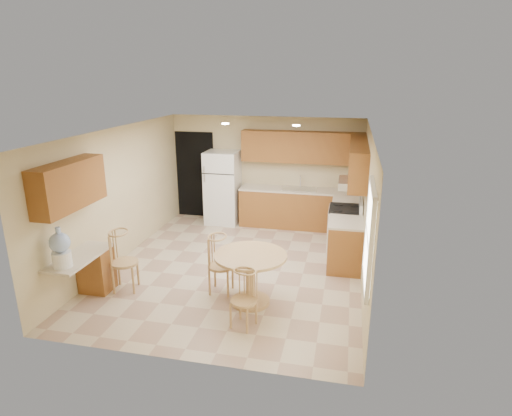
% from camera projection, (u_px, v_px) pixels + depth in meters
% --- Properties ---
extents(floor, '(5.50, 5.50, 0.00)m').
position_uv_depth(floor, '(236.00, 267.00, 7.90)').
color(floor, '#C1AC8C').
rests_on(floor, ground).
extents(ceiling, '(4.50, 5.50, 0.02)m').
position_uv_depth(ceiling, '(234.00, 131.00, 7.15)').
color(ceiling, white).
rests_on(ceiling, wall_back).
extents(wall_back, '(4.50, 0.02, 2.50)m').
position_uv_depth(wall_back, '(265.00, 170.00, 10.09)').
color(wall_back, beige).
rests_on(wall_back, floor).
extents(wall_front, '(4.50, 0.02, 2.50)m').
position_uv_depth(wall_front, '(173.00, 269.00, 4.97)').
color(wall_front, beige).
rests_on(wall_front, floor).
extents(wall_left, '(0.02, 5.50, 2.50)m').
position_uv_depth(wall_left, '(119.00, 195.00, 7.99)').
color(wall_left, beige).
rests_on(wall_left, floor).
extents(wall_right, '(0.02, 5.50, 2.50)m').
position_uv_depth(wall_right, '(366.00, 211.00, 7.07)').
color(wall_right, beige).
rests_on(wall_right, floor).
extents(doorway, '(0.90, 0.02, 2.10)m').
position_uv_depth(doorway, '(195.00, 175.00, 10.50)').
color(doorway, black).
rests_on(doorway, floor).
extents(base_cab_back, '(2.75, 0.60, 0.87)m').
position_uv_depth(base_cab_back, '(300.00, 209.00, 9.88)').
color(base_cab_back, '#955B26').
rests_on(base_cab_back, floor).
extents(counter_back, '(2.75, 0.63, 0.04)m').
position_uv_depth(counter_back, '(300.00, 190.00, 9.74)').
color(counter_back, beige).
rests_on(counter_back, base_cab_back).
extents(base_cab_right_a, '(0.60, 0.59, 0.87)m').
position_uv_depth(base_cab_right_a, '(347.00, 220.00, 9.10)').
color(base_cab_right_a, '#955B26').
rests_on(base_cab_right_a, floor).
extents(counter_right_a, '(0.63, 0.59, 0.04)m').
position_uv_depth(counter_right_a, '(348.00, 200.00, 8.96)').
color(counter_right_a, beige).
rests_on(counter_right_a, base_cab_right_a).
extents(base_cab_right_b, '(0.60, 0.80, 0.87)m').
position_uv_depth(base_cab_right_b, '(345.00, 246.00, 7.74)').
color(base_cab_right_b, '#955B26').
rests_on(base_cab_right_b, floor).
extents(counter_right_b, '(0.63, 0.80, 0.04)m').
position_uv_depth(counter_right_b, '(347.00, 222.00, 7.61)').
color(counter_right_b, beige).
rests_on(counter_right_b, base_cab_right_b).
extents(upper_cab_back, '(2.75, 0.33, 0.70)m').
position_uv_depth(upper_cab_back, '(302.00, 147.00, 9.58)').
color(upper_cab_back, '#955B26').
rests_on(upper_cab_back, wall_back).
extents(upper_cab_right, '(0.33, 2.42, 0.70)m').
position_uv_depth(upper_cab_right, '(358.00, 161.00, 8.05)').
color(upper_cab_right, '#955B26').
rests_on(upper_cab_right, wall_right).
extents(upper_cab_left, '(0.33, 1.40, 0.70)m').
position_uv_depth(upper_cab_left, '(69.00, 185.00, 6.29)').
color(upper_cab_left, '#955B26').
rests_on(upper_cab_left, wall_left).
extents(sink, '(0.78, 0.44, 0.01)m').
position_uv_depth(sink, '(299.00, 189.00, 9.74)').
color(sink, silver).
rests_on(sink, counter_back).
extents(range_hood, '(0.50, 0.76, 0.14)m').
position_uv_depth(range_hood, '(352.00, 183.00, 8.17)').
color(range_hood, silver).
rests_on(range_hood, upper_cab_right).
extents(desk_pedestal, '(0.48, 0.42, 0.72)m').
position_uv_depth(desk_pedestal, '(96.00, 270.00, 6.98)').
color(desk_pedestal, '#955B26').
rests_on(desk_pedestal, floor).
extents(desk_top, '(0.50, 1.20, 0.04)m').
position_uv_depth(desk_top, '(79.00, 257.00, 6.50)').
color(desk_top, beige).
rests_on(desk_top, desk_pedestal).
extents(window, '(0.06, 1.12, 1.30)m').
position_uv_depth(window, '(370.00, 236.00, 5.27)').
color(window, white).
rests_on(window, wall_right).
extents(can_light_a, '(0.14, 0.14, 0.02)m').
position_uv_depth(can_light_a, '(225.00, 124.00, 8.38)').
color(can_light_a, white).
rests_on(can_light_a, ceiling).
extents(can_light_b, '(0.14, 0.14, 0.02)m').
position_uv_depth(can_light_b, '(296.00, 125.00, 8.09)').
color(can_light_b, white).
rests_on(can_light_b, ceiling).
extents(refrigerator, '(0.76, 0.74, 1.72)m').
position_uv_depth(refrigerator, '(223.00, 188.00, 10.08)').
color(refrigerator, white).
rests_on(refrigerator, floor).
extents(stove, '(0.65, 0.76, 1.09)m').
position_uv_depth(stove, '(345.00, 230.00, 8.47)').
color(stove, white).
rests_on(stove, floor).
extents(dining_table, '(1.11, 1.11, 0.82)m').
position_uv_depth(dining_table, '(251.00, 271.00, 6.52)').
color(dining_table, tan).
rests_on(dining_table, floor).
extents(chair_table_a, '(0.43, 0.55, 0.96)m').
position_uv_depth(chair_table_a, '(219.00, 261.00, 6.76)').
color(chair_table_a, tan).
rests_on(chair_table_a, floor).
extents(chair_table_b, '(0.37, 0.40, 0.84)m').
position_uv_depth(chair_table_b, '(242.00, 297.00, 5.83)').
color(chair_table_b, tan).
rests_on(chair_table_b, floor).
extents(chair_desk, '(0.44, 0.58, 1.01)m').
position_uv_depth(chair_desk, '(121.00, 257.00, 6.83)').
color(chair_desk, tan).
rests_on(chair_desk, floor).
extents(water_crock, '(0.29, 0.29, 0.60)m').
position_uv_depth(water_crock, '(61.00, 249.00, 6.06)').
color(water_crock, white).
rests_on(water_crock, desk_top).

